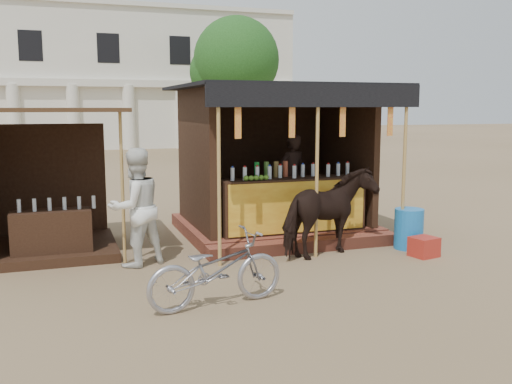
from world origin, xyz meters
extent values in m
plane|color=#846B4C|center=(0.00, 0.00, 0.00)|extent=(120.00, 120.00, 0.00)
cube|color=brown|center=(1.00, 3.50, 0.11)|extent=(3.40, 2.80, 0.22)
cube|color=brown|center=(1.00, 1.95, 0.10)|extent=(3.40, 0.35, 0.20)
cube|color=#321E12|center=(1.00, 2.55, 0.69)|extent=(2.60, 0.55, 0.95)
cube|color=#C17916|center=(1.00, 2.27, 0.69)|extent=(2.50, 0.02, 0.88)
cube|color=#321E12|center=(1.00, 4.75, 1.47)|extent=(3.00, 0.12, 2.50)
cube|color=#321E12|center=(-0.50, 3.50, 1.47)|extent=(0.12, 2.50, 2.50)
cube|color=#321E12|center=(2.50, 3.50, 1.47)|extent=(0.12, 2.50, 2.50)
cube|color=black|center=(1.00, 3.30, 2.75)|extent=(3.60, 3.60, 0.06)
cube|color=black|center=(1.00, 1.52, 2.57)|extent=(3.60, 0.06, 0.36)
cylinder|color=tan|center=(-0.60, 1.55, 1.38)|extent=(0.06, 0.06, 2.75)
cylinder|color=tan|center=(1.00, 1.55, 1.38)|extent=(0.06, 0.06, 2.75)
cylinder|color=tan|center=(2.60, 1.55, 1.38)|extent=(0.06, 0.06, 2.75)
cube|color=red|center=(-0.30, 1.55, 2.20)|extent=(0.10, 0.02, 0.55)
cube|color=red|center=(0.57, 1.55, 2.20)|extent=(0.10, 0.02, 0.55)
cube|color=red|center=(1.43, 1.55, 2.20)|extent=(0.10, 0.02, 0.55)
cube|color=red|center=(2.30, 1.55, 2.20)|extent=(0.10, 0.02, 0.55)
imported|color=black|center=(1.44, 3.60, 1.04)|extent=(0.68, 0.53, 1.65)
cube|color=#321E12|center=(-3.00, 3.20, 0.07)|extent=(2.00, 2.00, 0.15)
cube|color=#321E12|center=(-3.00, 4.15, 1.05)|extent=(1.90, 0.10, 2.10)
cube|color=#472D19|center=(-3.00, 3.10, 2.35)|extent=(2.40, 2.40, 0.06)
cylinder|color=tan|center=(-1.95, 2.15, 1.18)|extent=(0.05, 0.05, 2.35)
cube|color=#321E12|center=(-3.00, 2.70, 0.40)|extent=(1.20, 0.50, 0.80)
imported|color=black|center=(1.22, 1.53, 0.71)|extent=(1.84, 1.33, 1.42)
imported|color=#9998A0|center=(-1.11, -0.14, 0.46)|extent=(1.81, 0.86, 0.91)
imported|color=white|center=(-1.78, 2.00, 0.90)|extent=(1.07, 0.96, 1.79)
cylinder|color=#186BB8|center=(2.73, 1.54, 0.34)|extent=(0.52, 0.52, 0.68)
cube|color=#A5251B|center=(2.66, 1.00, 0.16)|extent=(0.46, 0.43, 0.32)
cube|color=#176B2A|center=(1.96, 2.60, 0.20)|extent=(0.65, 0.47, 0.40)
cube|color=white|center=(1.96, 2.60, 0.43)|extent=(0.68, 0.50, 0.06)
cube|color=silver|center=(-2.00, 30.00, 4.00)|extent=(26.00, 7.00, 8.00)
cube|color=silver|center=(-2.00, 26.40, 3.70)|extent=(26.00, 0.50, 0.40)
cube|color=silver|center=(-2.00, 26.50, 8.05)|extent=(26.00, 0.30, 0.25)
cylinder|color=silver|center=(-5.00, 26.40, 1.80)|extent=(0.70, 0.70, 3.60)
cylinder|color=silver|center=(-2.00, 26.40, 1.80)|extent=(0.70, 0.70, 3.60)
cylinder|color=silver|center=(1.00, 26.40, 1.80)|extent=(0.70, 0.70, 3.60)
cylinder|color=silver|center=(4.00, 26.40, 1.80)|extent=(0.70, 0.70, 3.60)
cylinder|color=silver|center=(7.00, 26.40, 1.80)|extent=(0.70, 0.70, 3.60)
cylinder|color=silver|center=(10.00, 26.40, 1.80)|extent=(0.70, 0.70, 3.60)
cylinder|color=#382314|center=(6.00, 22.00, 2.00)|extent=(0.50, 0.50, 4.00)
sphere|color=#265F20|center=(6.00, 22.00, 4.80)|extent=(4.40, 4.40, 4.40)
sphere|color=#265F20|center=(5.20, 22.60, 4.20)|extent=(2.99, 2.99, 2.99)
camera|label=1|loc=(-2.83, -6.57, 2.39)|focal=40.00mm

